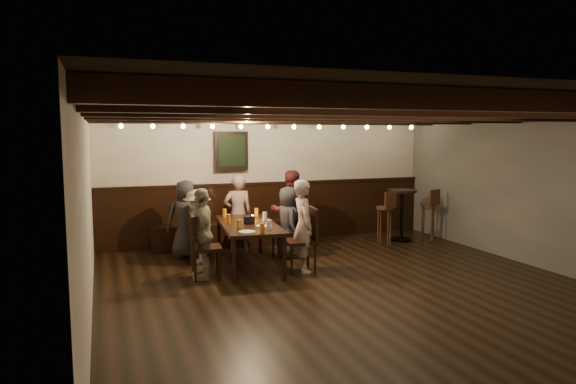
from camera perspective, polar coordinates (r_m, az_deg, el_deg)
name	(u,v)px	position (r m, az deg, el deg)	size (l,w,h in m)	color
room	(278,193)	(8.66, -1.09, -0.10)	(7.00, 7.00, 7.00)	black
dining_table	(249,227)	(7.96, -4.40, -3.91)	(1.00, 1.91, 0.69)	black
chair_left_near	(200,247)	(8.39, -9.78, -6.05)	(0.42, 0.42, 0.85)	black
chair_left_far	(205,259)	(7.51, -9.22, -7.34)	(0.46, 0.46, 0.93)	black
chair_right_near	(286,241)	(8.61, -0.17, -5.48)	(0.46, 0.46, 0.91)	black
chair_right_far	(301,252)	(7.76, 1.50, -6.70)	(0.48, 0.48, 0.97)	black
person_bench_left	(186,219)	(8.74, -11.27, -2.94)	(0.64, 0.42, 1.31)	#262629
person_bench_centre	(238,214)	(8.98, -5.58, -2.42)	(0.50, 0.33, 1.36)	gray
person_bench_right	(290,211)	(9.01, 0.23, -2.13)	(0.70, 0.54, 1.43)	maroon
person_left_near	(197,227)	(8.32, -10.05, -3.81)	(0.77, 0.44, 1.19)	#A5998B
person_left_far	(202,234)	(7.42, -9.50, -4.57)	(0.77, 0.32, 1.31)	gray
person_right_near	(288,222)	(8.56, 0.03, -3.38)	(0.59, 0.38, 1.20)	#2B2A2D
person_right_far	(303,226)	(7.69, 1.72, -3.79)	(0.51, 0.33, 1.39)	#B19D96
pint_a	(224,213)	(8.58, -7.07, -2.33)	(0.07, 0.07, 0.14)	#BF7219
pint_b	(256,212)	(8.62, -3.53, -2.25)	(0.07, 0.07, 0.14)	#BF7219
pint_c	(228,219)	(7.99, -6.65, -2.98)	(0.07, 0.07, 0.14)	#BF7219
pint_d	(265,216)	(8.19, -2.58, -2.71)	(0.07, 0.07, 0.14)	silver
pint_e	(239,225)	(7.47, -5.46, -3.63)	(0.07, 0.07, 0.14)	#BF7219
pint_f	(269,225)	(7.45, -2.14, -3.63)	(0.07, 0.07, 0.14)	silver
pint_g	(262,228)	(7.18, -2.88, -4.03)	(0.07, 0.07, 0.14)	#BF7219
plate_near	(247,232)	(7.25, -4.59, -4.44)	(0.24, 0.24, 0.01)	white
plate_far	(264,226)	(7.70, -2.68, -3.78)	(0.24, 0.24, 0.01)	white
condiment_caddy	(249,220)	(7.90, -4.34, -3.14)	(0.15, 0.10, 0.12)	black
candle	(253,218)	(8.26, -3.95, -2.95)	(0.05, 0.05, 0.05)	beige
high_top_table	(402,207)	(10.15, 12.53, -1.66)	(0.56, 0.56, 1.00)	black
bar_stool_left	(384,225)	(9.76, 10.67, -3.60)	(0.33, 0.35, 1.01)	#3E2913
bar_stool_right	(428,221)	(10.34, 15.30, -3.15)	(0.34, 0.35, 1.01)	#3E2913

